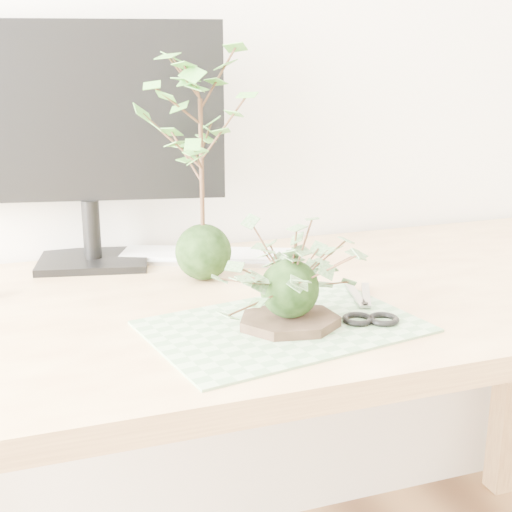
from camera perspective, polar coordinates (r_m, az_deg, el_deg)
name	(u,v)px	position (r m, az deg, el deg)	size (l,w,h in m)	color
desk	(289,340)	(1.27, 2.68, -6.70)	(1.60, 0.70, 0.74)	#DFBA7C
cutting_mat	(284,326)	(1.09, 2.22, -5.66)	(0.40, 0.27, 0.00)	#5B8257
stone_dish	(289,321)	(1.08, 2.68, -5.23)	(0.16, 0.16, 0.01)	black
ivy_kokedama	(290,262)	(1.05, 2.74, -0.47)	(0.30, 0.30, 0.18)	black
maple_kokedama	(200,113)	(1.26, -4.47, 11.30)	(0.24, 0.24, 0.43)	black
keyboard	(209,256)	(1.44, -3.77, 0.02)	(0.39, 0.25, 0.01)	#BABAC1
monitor	(84,128)	(1.40, -13.57, 9.94)	(0.52, 0.19, 0.46)	black
scissors	(374,313)	(1.14, 9.45, -4.52)	(0.10, 0.21, 0.01)	#949494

